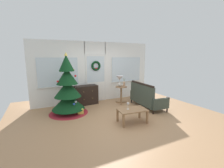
% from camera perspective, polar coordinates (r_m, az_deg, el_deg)
% --- Properties ---
extents(ground_plane, '(6.76, 6.76, 0.00)m').
position_cam_1_polar(ground_plane, '(5.12, 2.24, -12.12)').
color(ground_plane, '#AD7F56').
extents(back_wall_with_door, '(5.20, 0.19, 2.55)m').
position_cam_1_polar(back_wall_with_door, '(6.68, -6.17, 4.46)').
color(back_wall_with_door, white).
rests_on(back_wall_with_door, ground).
extents(christmas_tree, '(1.32, 1.32, 2.08)m').
position_cam_1_polar(christmas_tree, '(5.46, -16.06, -2.86)').
color(christmas_tree, '#4C331E').
rests_on(christmas_tree, ground).
extents(dresser_cabinet, '(0.92, 0.48, 0.78)m').
position_cam_1_polar(dresser_cabinet, '(6.40, -9.49, -4.00)').
color(dresser_cabinet, black).
rests_on(dresser_cabinet, ground).
extents(settee_sofa, '(0.79, 1.63, 0.96)m').
position_cam_1_polar(settee_sofa, '(6.10, 12.33, -4.94)').
color(settee_sofa, black).
rests_on(settee_sofa, ground).
extents(side_table, '(0.50, 0.48, 0.72)m').
position_cam_1_polar(side_table, '(6.41, 3.43, -2.76)').
color(side_table, '#8E6642').
rests_on(side_table, ground).
extents(table_lamp, '(0.28, 0.28, 0.44)m').
position_cam_1_polar(table_lamp, '(6.33, 2.83, 1.63)').
color(table_lamp, silver).
rests_on(table_lamp, side_table).
extents(flower_vase, '(0.11, 0.10, 0.35)m').
position_cam_1_polar(flower_vase, '(6.35, 4.51, 0.10)').
color(flower_vase, tan).
rests_on(flower_vase, side_table).
extents(coffee_table, '(0.89, 0.60, 0.41)m').
position_cam_1_polar(coffee_table, '(4.66, 7.50, -9.95)').
color(coffee_table, '#8E6642').
rests_on(coffee_table, ground).
extents(wine_glass, '(0.08, 0.08, 0.20)m').
position_cam_1_polar(wine_glass, '(4.58, 5.96, -7.59)').
color(wine_glass, silver).
rests_on(wine_glass, coffee_table).
extents(gift_box, '(0.20, 0.18, 0.20)m').
position_cam_1_polar(gift_box, '(5.44, -11.70, -9.87)').
color(gift_box, '#D8C64C').
rests_on(gift_box, ground).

